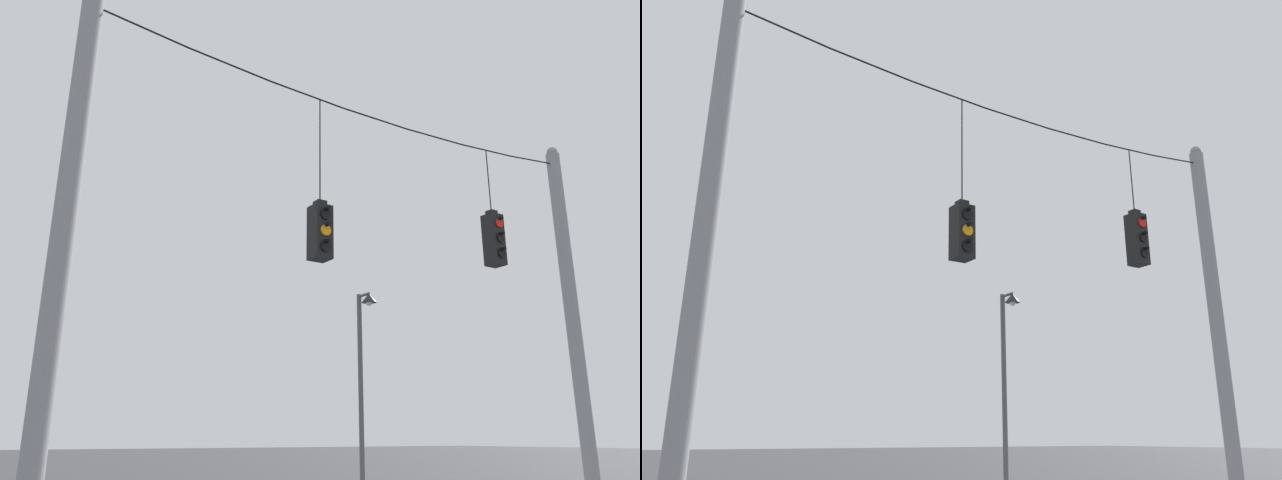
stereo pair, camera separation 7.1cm
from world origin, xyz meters
TOP-DOWN VIEW (x-y plane):
  - utility_pole_left at (-5.44, -0.35)m, footprint 0.32×0.32m
  - utility_pole_right at (5.44, -0.35)m, footprint 0.32×0.32m
  - span_wire at (0.00, -0.35)m, footprint 10.88×0.03m
  - traffic_light_near_left_pole at (-1.29, -0.35)m, footprint 0.34×0.46m
  - traffic_light_near_right_pole at (3.09, -0.35)m, footprint 0.34×0.46m
  - street_lamp at (2.30, 3.33)m, footprint 0.38×0.66m

SIDE VIEW (x-z plane):
  - street_lamp at x=2.30m, z-range 0.83..6.03m
  - utility_pole_left at x=-5.44m, z-range -0.01..8.53m
  - utility_pole_right at x=5.44m, z-range -0.01..8.53m
  - traffic_light_near_left_pole at x=-1.29m, z-range 3.63..6.73m
  - traffic_light_near_right_pole at x=3.09m, z-range 4.46..7.11m
  - span_wire at x=0.00m, z-range 7.67..8.06m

